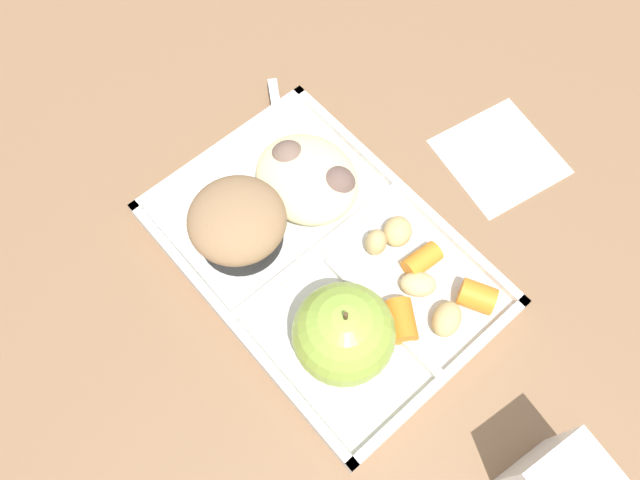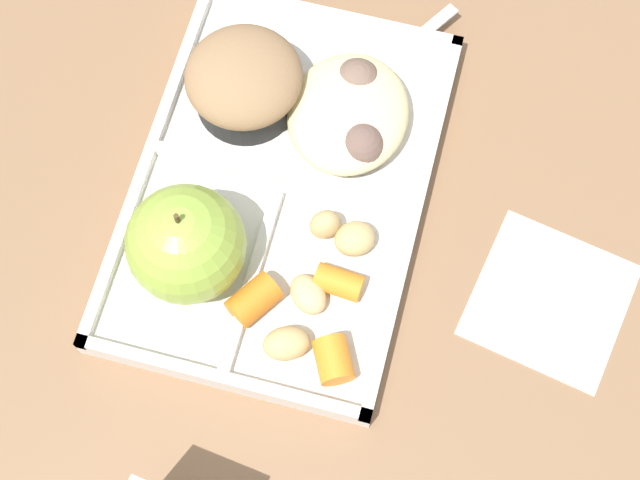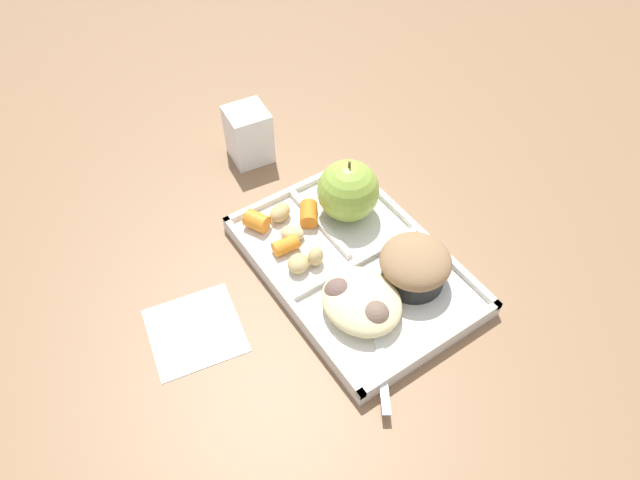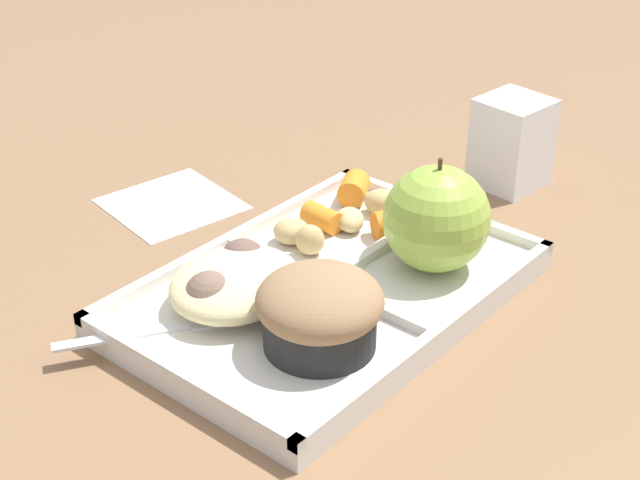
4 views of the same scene
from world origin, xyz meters
name	(u,v)px [view 2 (image 2 of 4)]	position (x,y,z in m)	size (l,w,h in m)	color
ground	(282,194)	(0.00, 0.00, 0.00)	(6.00, 6.00, 0.00)	#846042
lunch_tray	(281,190)	(0.00, 0.00, 0.01)	(0.33, 0.22, 0.02)	silver
green_apple	(186,244)	(-0.08, 0.05, 0.06)	(0.09, 0.09, 0.10)	#93B742
bran_muffin	(244,82)	(0.07, 0.05, 0.05)	(0.09, 0.09, 0.06)	black
carrot_slice_back	(334,360)	(-0.13, -0.08, 0.03)	(0.03, 0.03, 0.03)	orange
carrot_slice_near_corner	(339,282)	(-0.07, -0.06, 0.03)	(0.02, 0.02, 0.04)	orange
carrot_slice_small	(254,300)	(-0.10, -0.01, 0.03)	(0.03, 0.03, 0.04)	orange
potato_chunk_wedge	(355,239)	(-0.03, -0.07, 0.03)	(0.03, 0.03, 0.02)	tan
potato_chunk_golden	(286,343)	(-0.12, -0.04, 0.03)	(0.03, 0.03, 0.02)	tan
potato_chunk_small	(308,294)	(-0.08, -0.04, 0.03)	(0.03, 0.02, 0.02)	tan
potato_chunk_browned	(325,224)	(-0.03, -0.04, 0.03)	(0.02, 0.02, 0.03)	tan
egg_noodle_pile	(348,113)	(0.07, -0.04, 0.03)	(0.11, 0.10, 0.04)	beige
meatball_side	(341,101)	(0.08, -0.03, 0.03)	(0.03, 0.03, 0.03)	#755B4C
meatball_front	(357,83)	(0.09, -0.04, 0.04)	(0.04, 0.04, 0.04)	#755B4C
meatball_back	(361,145)	(0.04, -0.05, 0.04)	(0.04, 0.04, 0.04)	brown
plastic_fork	(377,71)	(0.12, -0.05, 0.02)	(0.15, 0.10, 0.00)	silver
paper_napkin	(550,300)	(-0.03, -0.22, 0.00)	(0.11, 0.11, 0.00)	white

